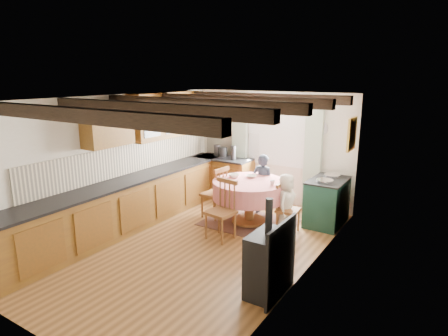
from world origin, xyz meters
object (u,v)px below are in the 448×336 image
Objects in this scene: dining_table at (249,202)px; chair_right at (288,208)px; cup at (272,183)px; chair_left at (214,192)px; chair_near at (220,210)px; aga_range at (327,201)px; child_far at (263,184)px; cast_iron_stove at (268,247)px; child_right at (286,203)px.

chair_right reaches higher than dining_table.
chair_right is 0.53m from cup.
chair_right is (1.52, 0.06, -0.06)m from chair_left.
chair_near reaches higher than aga_range.
child_far is 13.13× the size of cup.
cup is (-0.32, 0.01, 0.42)m from chair_right.
child_far is (-0.81, 0.61, 0.16)m from chair_right.
chair_near is at bearing 142.29° from cast_iron_stove.
cast_iron_stove reaches higher than child_far.
chair_right is at bearing -124.33° from child_right.
cast_iron_stove reaches higher than chair_near.
chair_left reaches higher than chair_right.
chair_left is at bearing 137.06° from chair_near.
chair_left is 1.46m from child_right.
cast_iron_stove reaches higher than aga_range.
cup is (-0.88, 1.97, 0.23)m from cast_iron_stove.
dining_table is at bearing 124.23° from cast_iron_stove.
chair_near is (-0.07, -0.89, 0.10)m from dining_table.
cup is (0.47, -0.02, 0.46)m from dining_table.
cast_iron_stove is (1.35, -1.98, 0.23)m from dining_table.
child_far is at bearing 95.76° from chair_near.
chair_near is 0.83× the size of child_far.
aga_range is 1.28m from child_far.
dining_table is at bearing 92.29° from child_far.
child_far is at bearing 129.02° from cup.
chair_left is at bearing -173.73° from dining_table.
aga_range is 1.17m from cup.
child_right is at bearing 6.92° from cup.
chair_left reaches higher than dining_table.
cast_iron_stove reaches higher than chair_right.
chair_right is 0.89m from aga_range.
chair_near is 0.80× the size of cast_iron_stove.
child_far is at bearing -172.30° from aga_range.
chair_near is at bearing 46.01° from chair_left.
aga_range is at bearing 45.00° from cup.
chair_near is 1.20m from child_right.
chair_right is at bearing -1.69° from dining_table.
dining_table is at bearing 103.05° from chair_left.
aga_range is 0.90m from child_right.
child_far reaches higher than chair_right.
chair_near is 1.00× the size of chair_left.
child_far is (-1.25, -0.17, 0.18)m from aga_range.
aga_range is at bearing 119.71° from chair_left.
child_far is (-1.36, 2.56, -0.02)m from cast_iron_stove.
child_right is at bearing 143.37° from child_far.
chair_near is 1.04m from chair_left.
cast_iron_stove reaches higher than cup.
cup is at bearing 114.09° from cast_iron_stove.
dining_table is 1.33× the size of chair_near.
chair_right is at bearing 52.85° from chair_near.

